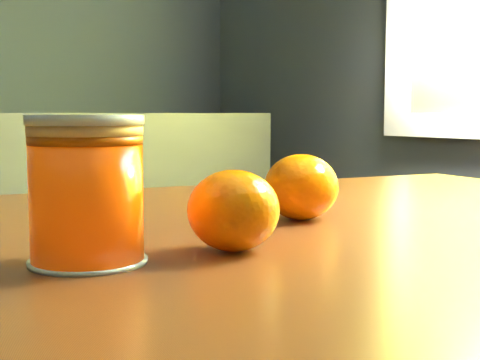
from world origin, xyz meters
TOP-DOWN VIEW (x-y plane):
  - table at (0.76, -0.02)m, footprint 1.14×0.86m
  - juice_glass at (0.58, -0.07)m, footprint 0.08×0.08m
  - orange_front at (0.82, 0.01)m, footprint 0.09×0.09m
  - orange_back at (0.69, -0.09)m, footprint 0.09×0.09m

SIDE VIEW (x-z plane):
  - table at x=0.76m, z-range 0.30..1.09m
  - orange_back at x=0.69m, z-range 0.80..0.86m
  - orange_front at x=0.82m, z-range 0.80..0.86m
  - juice_glass at x=0.58m, z-range 0.80..0.90m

